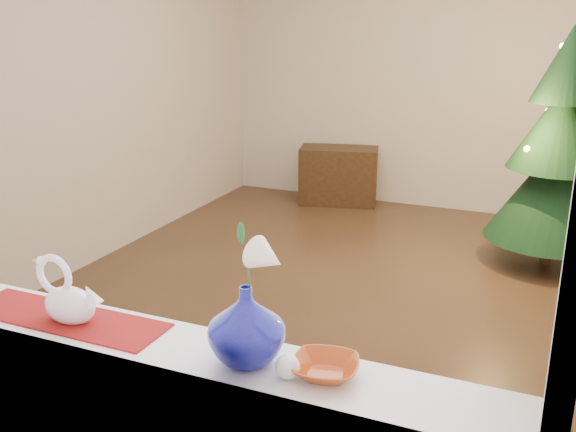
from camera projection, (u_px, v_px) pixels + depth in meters
name	position (u px, v px, depth m)	size (l,w,h in m)	color
ground	(373.00, 306.00, 4.27)	(5.00, 5.00, 0.00)	#3D2919
wall_back	(452.00, 71.00, 6.06)	(4.50, 0.10, 2.70)	beige
wall_front	(128.00, 216.00, 1.67)	(4.50, 0.10, 2.70)	beige
wall_left	(84.00, 87.00, 4.71)	(0.10, 5.00, 2.70)	beige
windowsill	(165.00, 347.00, 1.92)	(2.20, 0.26, 0.04)	white
window_frame	(124.00, 79.00, 1.60)	(2.22, 0.06, 1.60)	white
runner	(65.00, 318.00, 2.06)	(0.70, 0.20, 0.01)	maroon
swan	(68.00, 292.00, 2.01)	(0.25, 0.11, 0.21)	white
blue_vase	(246.00, 319.00, 1.77)	(0.25, 0.25, 0.26)	#0A0D66
lily	(244.00, 241.00, 1.70)	(0.14, 0.08, 0.20)	white
paperweight	(288.00, 367.00, 1.71)	(0.07, 0.07, 0.07)	white
amber_dish	(325.00, 369.00, 1.73)	(0.15, 0.15, 0.04)	#A4390F
xmas_tree	(559.00, 150.00, 4.76)	(0.98, 0.98, 1.80)	black
side_table	(338.00, 176.00, 6.54)	(0.77, 0.39, 0.58)	black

